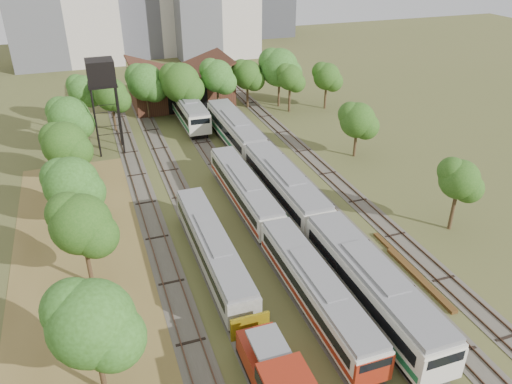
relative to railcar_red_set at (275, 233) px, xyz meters
name	(u,v)px	position (x,y,z in m)	size (l,w,h in m)	color
ground	(359,333)	(2.00, -12.20, -1.82)	(240.00, 240.00, 0.00)	#475123
dry_grass_patch	(100,318)	(-16.00, -4.20, -1.80)	(14.00, 60.00, 0.04)	brown
tracks	(245,187)	(1.33, 12.80, -1.78)	(24.60, 80.00, 0.19)	#4C473D
railcar_red_set	(275,233)	(0.00, 0.00, 0.00)	(2.79, 34.58, 3.45)	black
railcar_green_set	(285,188)	(4.00, 7.28, 0.34)	(3.30, 52.07, 4.08)	black
railcar_rear	(188,109)	(0.00, 36.03, 0.28)	(3.21, 16.08, 3.98)	black
shunter_locomotive	(275,377)	(-6.00, -15.46, 0.03)	(2.92, 8.10, 3.82)	black
old_grey_coach	(213,248)	(-6.00, -0.52, -0.02)	(2.68, 18.00, 3.31)	black
water_tower	(101,75)	(-12.11, 28.74, 8.43)	(3.52, 3.52, 12.15)	black
rail_pile_near	(419,278)	(10.00, -8.39, -1.67)	(0.61, 9.08, 0.30)	#583919
rail_pile_far	(396,254)	(10.20, -4.63, -1.71)	(0.45, 7.22, 0.23)	#583919
maintenance_shed	(181,86)	(1.00, 45.78, 1.09)	(16.45, 11.55, 7.58)	#3B1E15
tree_band_left	(72,207)	(-16.98, 4.88, 3.32)	(7.38, 53.93, 8.45)	#382616
tree_band_far	(205,79)	(3.47, 38.24, 4.04)	(41.56, 9.71, 9.49)	#382616
tree_band_right	(352,116)	(17.32, 17.33, 3.43)	(5.39, 42.09, 7.61)	#382616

